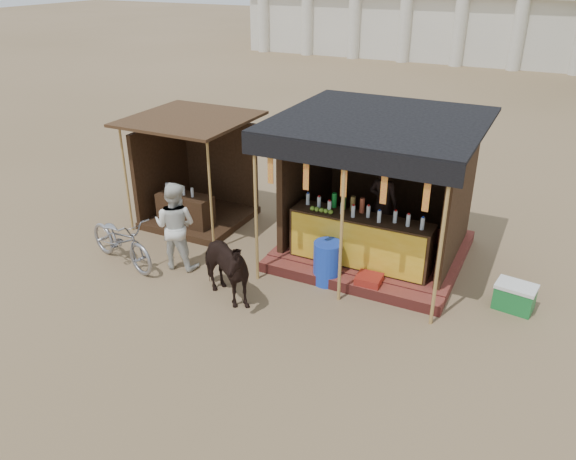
# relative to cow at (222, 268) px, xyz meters

# --- Properties ---
(ground) EXTENTS (120.00, 120.00, 0.00)m
(ground) POSITION_rel_cow_xyz_m (0.78, -0.67, -0.62)
(ground) COLOR #846B4C
(ground) RESTS_ON ground
(main_stall) EXTENTS (3.60, 3.61, 2.78)m
(main_stall) POSITION_rel_cow_xyz_m (1.78, 2.69, 0.40)
(main_stall) COLOR maroon
(main_stall) RESTS_ON ground
(secondary_stall) EXTENTS (2.40, 2.40, 2.38)m
(secondary_stall) POSITION_rel_cow_xyz_m (-2.39, 2.57, 0.23)
(secondary_stall) COLOR #382214
(secondary_stall) RESTS_ON ground
(cow) EXTENTS (1.62, 1.22, 1.25)m
(cow) POSITION_rel_cow_xyz_m (0.00, 0.00, 0.00)
(cow) COLOR black
(cow) RESTS_ON ground
(motorbike) EXTENTS (2.01, 1.15, 1.00)m
(motorbike) POSITION_rel_cow_xyz_m (-2.42, 0.24, -0.12)
(motorbike) COLOR gray
(motorbike) RESTS_ON ground
(bystander) EXTENTS (0.92, 0.77, 1.70)m
(bystander) POSITION_rel_cow_xyz_m (-1.41, 0.62, 0.23)
(bystander) COLOR silver
(bystander) RESTS_ON ground
(blue_barrel) EXTENTS (0.64, 0.64, 0.80)m
(blue_barrel) POSITION_rel_cow_xyz_m (1.37, 1.33, -0.22)
(blue_barrel) COLOR blue
(blue_barrel) RESTS_ON ground
(red_crate) EXTENTS (0.45, 0.42, 0.33)m
(red_crate) POSITION_rel_cow_xyz_m (2.17, 1.33, -0.46)
(red_crate) COLOR maroon
(red_crate) RESTS_ON ground
(cooler) EXTENTS (0.69, 0.52, 0.46)m
(cooler) POSITION_rel_cow_xyz_m (4.52, 1.93, -0.39)
(cooler) COLOR #1A7733
(cooler) RESTS_ON ground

